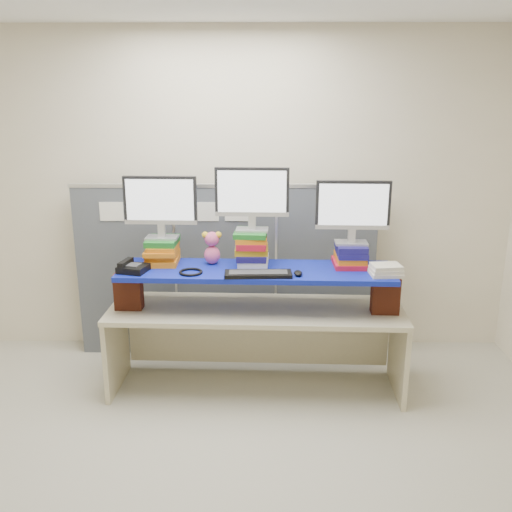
{
  "coord_description": "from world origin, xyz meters",
  "views": [
    {
      "loc": [
        0.31,
        -2.92,
        2.29
      ],
      "look_at": [
        0.27,
        1.13,
        1.1
      ],
      "focal_mm": 40.0,
      "sensor_mm": 36.0,
      "label": 1
    }
  ],
  "objects_px": {
    "desk": "(256,325)",
    "monitor_right": "(353,208)",
    "blue_board": "(256,271)",
    "monitor_center": "(252,195)",
    "desk_phone": "(132,268)",
    "keyboard": "(258,274)",
    "monitor_left": "(160,204)"
  },
  "relations": [
    {
      "from": "desk",
      "to": "monitor_right",
      "type": "distance_m",
      "value": 1.15
    },
    {
      "from": "blue_board",
      "to": "monitor_center",
      "type": "bearing_deg",
      "value": 106.34
    },
    {
      "from": "desk_phone",
      "to": "blue_board",
      "type": "bearing_deg",
      "value": 19.2
    },
    {
      "from": "monitor_right",
      "to": "keyboard",
      "type": "relative_size",
      "value": 1.13
    },
    {
      "from": "monitor_right",
      "to": "keyboard",
      "type": "bearing_deg",
      "value": -157.74
    },
    {
      "from": "desk",
      "to": "blue_board",
      "type": "relative_size",
      "value": 1.11
    },
    {
      "from": "monitor_center",
      "to": "monitor_right",
      "type": "bearing_deg",
      "value": 0.0
    },
    {
      "from": "desk",
      "to": "keyboard",
      "type": "bearing_deg",
      "value": -82.11
    },
    {
      "from": "monitor_left",
      "to": "keyboard",
      "type": "distance_m",
      "value": 0.92
    },
    {
      "from": "monitor_right",
      "to": "desk",
      "type": "bearing_deg",
      "value": -170.54
    },
    {
      "from": "monitor_left",
      "to": "blue_board",
      "type": "bearing_deg",
      "value": -9.33
    },
    {
      "from": "desk_phone",
      "to": "monitor_left",
      "type": "bearing_deg",
      "value": 63.55
    },
    {
      "from": "monitor_center",
      "to": "desk_phone",
      "type": "relative_size",
      "value": 2.34
    },
    {
      "from": "desk",
      "to": "monitor_left",
      "type": "height_order",
      "value": "monitor_left"
    },
    {
      "from": "desk",
      "to": "keyboard",
      "type": "height_order",
      "value": "keyboard"
    },
    {
      "from": "desk",
      "to": "monitor_center",
      "type": "distance_m",
      "value": 0.99
    },
    {
      "from": "monitor_left",
      "to": "monitor_right",
      "type": "distance_m",
      "value": 1.43
    },
    {
      "from": "desk",
      "to": "monitor_center",
      "type": "bearing_deg",
      "value": 106.34
    },
    {
      "from": "monitor_center",
      "to": "keyboard",
      "type": "distance_m",
      "value": 0.59
    },
    {
      "from": "monitor_left",
      "to": "monitor_center",
      "type": "relative_size",
      "value": 1.0
    },
    {
      "from": "monitor_right",
      "to": "keyboard",
      "type": "distance_m",
      "value": 0.86
    },
    {
      "from": "blue_board",
      "to": "monitor_left",
      "type": "distance_m",
      "value": 0.88
    },
    {
      "from": "desk_phone",
      "to": "desk",
      "type": "bearing_deg",
      "value": 19.2
    },
    {
      "from": "monitor_left",
      "to": "desk_phone",
      "type": "xyz_separation_m",
      "value": [
        -0.19,
        -0.22,
        -0.43
      ]
    },
    {
      "from": "blue_board",
      "to": "monitor_center",
      "type": "relative_size",
      "value": 3.71
    },
    {
      "from": "keyboard",
      "to": "blue_board",
      "type": "bearing_deg",
      "value": 94.2
    },
    {
      "from": "monitor_right",
      "to": "blue_board",
      "type": "bearing_deg",
      "value": -170.54
    },
    {
      "from": "desk",
      "to": "monitor_right",
      "type": "xyz_separation_m",
      "value": [
        0.72,
        0.09,
        0.89
      ]
    },
    {
      "from": "monitor_center",
      "to": "desk_phone",
      "type": "bearing_deg",
      "value": -165.36
    },
    {
      "from": "monitor_center",
      "to": "monitor_right",
      "type": "relative_size",
      "value": 1.0
    },
    {
      "from": "monitor_center",
      "to": "monitor_right",
      "type": "xyz_separation_m",
      "value": [
        0.75,
        -0.03,
        -0.09
      ]
    },
    {
      "from": "blue_board",
      "to": "keyboard",
      "type": "bearing_deg",
      "value": -82.11
    }
  ]
}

